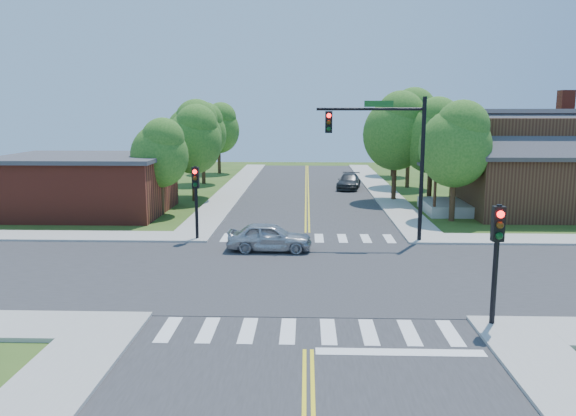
{
  "coord_description": "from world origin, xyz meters",
  "views": [
    {
      "loc": [
        -0.08,
        -22.04,
        6.52
      ],
      "look_at": [
        -0.89,
        2.82,
        2.2
      ],
      "focal_mm": 35.0,
      "sensor_mm": 36.0,
      "label": 1
    }
  ],
  "objects_px": {
    "signal_pole_se": "(497,243)",
    "signal_pole_nw": "(196,189)",
    "signal_mast_ne": "(388,145)",
    "house_ne": "(544,161)",
    "car_silver": "(269,238)",
    "car_dgrey": "(349,182)"
  },
  "relations": [
    {
      "from": "signal_mast_ne",
      "to": "signal_pole_nw",
      "type": "distance_m",
      "value": 9.76
    },
    {
      "from": "signal_pole_nw",
      "to": "signal_pole_se",
      "type": "bearing_deg",
      "value": -45.0
    },
    {
      "from": "signal_pole_se",
      "to": "car_silver",
      "type": "bearing_deg",
      "value": 128.98
    },
    {
      "from": "house_ne",
      "to": "car_dgrey",
      "type": "xyz_separation_m",
      "value": [
        -11.61,
        10.58,
        -2.7
      ]
    },
    {
      "from": "signal_pole_nw",
      "to": "car_silver",
      "type": "distance_m",
      "value": 4.78
    },
    {
      "from": "signal_mast_ne",
      "to": "car_dgrey",
      "type": "height_order",
      "value": "signal_mast_ne"
    },
    {
      "from": "signal_pole_nw",
      "to": "car_dgrey",
      "type": "relative_size",
      "value": 0.84
    },
    {
      "from": "signal_pole_se",
      "to": "car_silver",
      "type": "xyz_separation_m",
      "value": [
        -7.38,
        9.12,
        -1.99
      ]
    },
    {
      "from": "signal_pole_nw",
      "to": "house_ne",
      "type": "relative_size",
      "value": 0.29
    },
    {
      "from": "signal_mast_ne",
      "to": "signal_pole_se",
      "type": "distance_m",
      "value": 11.55
    },
    {
      "from": "house_ne",
      "to": "car_silver",
      "type": "bearing_deg",
      "value": -147.56
    },
    {
      "from": "signal_pole_se",
      "to": "signal_pole_nw",
      "type": "height_order",
      "value": "same"
    },
    {
      "from": "car_silver",
      "to": "car_dgrey",
      "type": "bearing_deg",
      "value": -13.04
    },
    {
      "from": "signal_pole_nw",
      "to": "car_silver",
      "type": "bearing_deg",
      "value": -28.55
    },
    {
      "from": "signal_pole_se",
      "to": "car_dgrey",
      "type": "xyz_separation_m",
      "value": [
        -2.1,
        30.44,
        -2.04
      ]
    },
    {
      "from": "signal_mast_ne",
      "to": "signal_pole_se",
      "type": "bearing_deg",
      "value": -81.44
    },
    {
      "from": "car_dgrey",
      "to": "car_silver",
      "type": "bearing_deg",
      "value": -94.24
    },
    {
      "from": "signal_pole_se",
      "to": "house_ne",
      "type": "height_order",
      "value": "house_ne"
    },
    {
      "from": "signal_pole_se",
      "to": "signal_pole_nw",
      "type": "xyz_separation_m",
      "value": [
        -11.2,
        11.2,
        0.0
      ]
    },
    {
      "from": "signal_pole_se",
      "to": "house_ne",
      "type": "xyz_separation_m",
      "value": [
        9.51,
        19.86,
        0.67
      ]
    },
    {
      "from": "house_ne",
      "to": "car_dgrey",
      "type": "relative_size",
      "value": 2.88
    },
    {
      "from": "signal_pole_nw",
      "to": "house_ne",
      "type": "height_order",
      "value": "house_ne"
    }
  ]
}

